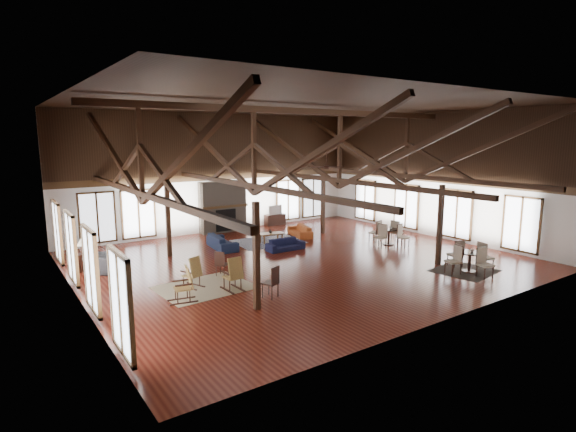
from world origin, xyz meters
TOP-DOWN VIEW (x-y plane):
  - floor at (0.00, 0.00)m, footprint 16.00×16.00m
  - ceiling at (0.00, 0.00)m, footprint 16.00×14.00m
  - wall_back at (0.00, 7.00)m, footprint 16.00×0.02m
  - wall_front at (0.00, -7.00)m, footprint 16.00×0.02m
  - wall_left at (-8.00, 0.00)m, footprint 0.02×14.00m
  - wall_right at (8.00, 0.00)m, footprint 0.02×14.00m
  - roof_truss at (0.00, 0.00)m, footprint 15.60×14.07m
  - post_grid at (0.00, 0.00)m, footprint 8.16×7.16m
  - fireplace at (0.00, 6.67)m, footprint 2.50×0.69m
  - ceiling_fan at (0.50, -1.00)m, footprint 1.60×1.60m
  - sofa_navy_front at (0.47, 1.66)m, footprint 1.68×0.68m
  - sofa_navy_left at (-1.64, 3.47)m, footprint 2.12×1.02m
  - sofa_orange at (2.63, 3.58)m, footprint 1.89×1.10m
  - coffee_table at (0.73, 3.23)m, footprint 1.23×0.77m
  - vase at (0.73, 3.26)m, footprint 0.21×0.21m
  - armchair at (-6.83, 2.74)m, footprint 1.26×1.30m
  - side_table_lamp at (-7.31, 3.33)m, footprint 0.47×0.47m
  - rocking_chair_a at (-4.74, -0.77)m, footprint 0.69×0.90m
  - rocking_chair_b at (-3.82, -1.78)m, footprint 0.51×0.87m
  - rocking_chair_c at (-5.42, -1.79)m, footprint 0.89×0.58m
  - side_chair_a at (-3.48, -0.17)m, footprint 0.53×0.53m
  - side_chair_b at (-3.15, -3.00)m, footprint 0.55×0.55m
  - cafe_table_near at (4.13, -4.74)m, footprint 1.99×1.99m
  - cafe_table_far at (4.88, -0.16)m, footprint 1.97×1.97m
  - cup_near at (4.18, -4.78)m, footprint 0.16×0.16m
  - cup_far at (4.93, -0.22)m, footprint 0.15×0.15m
  - tv_console at (3.22, 6.75)m, footprint 1.17×0.44m
  - television at (3.18, 6.75)m, footprint 0.90×0.22m
  - rug_tan at (-4.45, -0.96)m, footprint 3.01×2.44m
  - rug_navy at (0.70, 3.42)m, footprint 3.20×2.51m
  - rug_dark at (4.11, -4.58)m, footprint 2.30×2.14m

SIDE VIEW (x-z plane):
  - floor at x=0.00m, z-range 0.00..0.00m
  - rug_dark at x=4.11m, z-range 0.00..0.01m
  - rug_navy at x=0.70m, z-range 0.00..0.01m
  - rug_tan at x=-4.45m, z-range 0.00..0.01m
  - sofa_navy_front at x=0.47m, z-range 0.00..0.49m
  - sofa_orange at x=2.63m, z-range 0.00..0.52m
  - tv_console at x=3.22m, z-range 0.00..0.59m
  - sofa_navy_left at x=-1.64m, z-range 0.00..0.60m
  - armchair at x=-6.83m, z-range 0.00..0.64m
  - coffee_table at x=0.73m, z-range 0.16..0.60m
  - side_table_lamp at x=-7.31m, z-range -0.15..1.05m
  - rocking_chair_a at x=-4.74m, z-range -0.03..1.00m
  - rocking_chair_c at x=-5.42m, z-range -0.03..1.04m
  - cafe_table_far at x=4.88m, z-range 0.00..1.01m
  - cafe_table_near at x=4.13m, z-range 0.00..1.02m
  - rocking_chair_b at x=-3.82m, z-range -0.03..1.07m
  - side_chair_a at x=-3.48m, z-range 0.07..0.98m
  - vase at x=0.73m, z-range 0.44..0.62m
  - side_chair_b at x=-3.15m, z-range 0.08..1.07m
  - cup_far at x=4.93m, z-range 0.73..0.83m
  - cup_near at x=4.18m, z-range 0.73..0.83m
  - television at x=3.18m, z-range 0.59..1.10m
  - fireplace at x=0.00m, z-range -0.01..2.59m
  - post_grid at x=0.00m, z-range 0.00..3.05m
  - wall_back at x=0.00m, z-range 0.00..6.00m
  - wall_front at x=0.00m, z-range 0.00..6.00m
  - wall_left at x=-8.00m, z-range 0.00..6.00m
  - wall_right at x=8.00m, z-range 0.00..6.00m
  - ceiling_fan at x=0.50m, z-range 3.36..4.11m
  - roof_truss at x=0.00m, z-range 2.46..5.60m
  - ceiling at x=0.00m, z-range 5.99..6.01m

